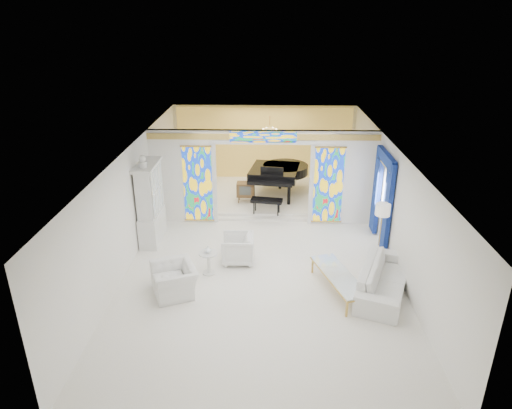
{
  "coord_description": "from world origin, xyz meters",
  "views": [
    {
      "loc": [
        0.14,
        -11.41,
        6.22
      ],
      "look_at": [
        -0.17,
        0.2,
        1.34
      ],
      "focal_mm": 32.0,
      "sensor_mm": 36.0,
      "label": 1
    }
  ],
  "objects_px": {
    "china_cabinet": "(150,204)",
    "sofa": "(384,279)",
    "coffee_table": "(339,276)",
    "tv_console": "(246,189)",
    "armchair_right": "(238,249)",
    "armchair_left": "(174,280)",
    "grand_piano": "(279,172)"
  },
  "relations": [
    {
      "from": "sofa",
      "to": "coffee_table",
      "type": "xyz_separation_m",
      "value": [
        -1.08,
        -0.0,
        0.05
      ]
    },
    {
      "from": "china_cabinet",
      "to": "coffee_table",
      "type": "distance_m",
      "value": 5.75
    },
    {
      "from": "armchair_right",
      "to": "china_cabinet",
      "type": "bearing_deg",
      "value": -115.99
    },
    {
      "from": "china_cabinet",
      "to": "sofa",
      "type": "distance_m",
      "value": 6.73
    },
    {
      "from": "armchair_right",
      "to": "grand_piano",
      "type": "bearing_deg",
      "value": 164.21
    },
    {
      "from": "china_cabinet",
      "to": "armchair_left",
      "type": "relative_size",
      "value": 2.47
    },
    {
      "from": "grand_piano",
      "to": "china_cabinet",
      "type": "bearing_deg",
      "value": -128.87
    },
    {
      "from": "coffee_table",
      "to": "tv_console",
      "type": "distance_m",
      "value": 5.77
    },
    {
      "from": "armchair_left",
      "to": "coffee_table",
      "type": "xyz_separation_m",
      "value": [
        3.93,
        0.15,
        0.07
      ]
    },
    {
      "from": "china_cabinet",
      "to": "armchair_right",
      "type": "height_order",
      "value": "china_cabinet"
    },
    {
      "from": "coffee_table",
      "to": "armchair_left",
      "type": "bearing_deg",
      "value": -177.75
    },
    {
      "from": "armchair_left",
      "to": "sofa",
      "type": "distance_m",
      "value": 5.01
    },
    {
      "from": "china_cabinet",
      "to": "grand_piano",
      "type": "distance_m",
      "value": 5.07
    },
    {
      "from": "sofa",
      "to": "coffee_table",
      "type": "relative_size",
      "value": 1.17
    },
    {
      "from": "armchair_left",
      "to": "sofa",
      "type": "height_order",
      "value": "sofa"
    },
    {
      "from": "china_cabinet",
      "to": "armchair_right",
      "type": "xyz_separation_m",
      "value": [
        2.58,
        -1.19,
        -0.78
      ]
    },
    {
      "from": "china_cabinet",
      "to": "sofa",
      "type": "height_order",
      "value": "china_cabinet"
    },
    {
      "from": "china_cabinet",
      "to": "grand_piano",
      "type": "bearing_deg",
      "value": 41.94
    },
    {
      "from": "sofa",
      "to": "coffee_table",
      "type": "height_order",
      "value": "sofa"
    },
    {
      "from": "armchair_left",
      "to": "china_cabinet",
      "type": "bearing_deg",
      "value": -179.99
    },
    {
      "from": "china_cabinet",
      "to": "sofa",
      "type": "bearing_deg",
      "value": -22.67
    },
    {
      "from": "armchair_left",
      "to": "coffee_table",
      "type": "distance_m",
      "value": 3.93
    },
    {
      "from": "china_cabinet",
      "to": "coffee_table",
      "type": "relative_size",
      "value": 1.26
    },
    {
      "from": "armchair_left",
      "to": "tv_console",
      "type": "xyz_separation_m",
      "value": [
        1.44,
        5.36,
        0.27
      ]
    },
    {
      "from": "armchair_right",
      "to": "sofa",
      "type": "distance_m",
      "value": 3.85
    },
    {
      "from": "coffee_table",
      "to": "armchair_right",
      "type": "bearing_deg",
      "value": 151.09
    },
    {
      "from": "armchair_left",
      "to": "sofa",
      "type": "relative_size",
      "value": 0.43
    },
    {
      "from": "china_cabinet",
      "to": "sofa",
      "type": "relative_size",
      "value": 1.07
    },
    {
      "from": "armchair_right",
      "to": "grand_piano",
      "type": "relative_size",
      "value": 0.26
    },
    {
      "from": "tv_console",
      "to": "coffee_table",
      "type": "bearing_deg",
      "value": -63.06
    },
    {
      "from": "sofa",
      "to": "china_cabinet",
      "type": "bearing_deg",
      "value": 88.5
    },
    {
      "from": "sofa",
      "to": "tv_console",
      "type": "bearing_deg",
      "value": 55.56
    }
  ]
}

